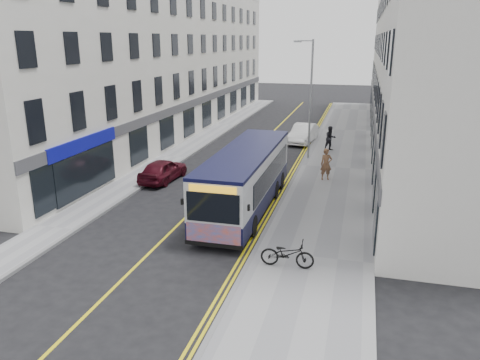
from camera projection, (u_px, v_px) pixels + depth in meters
The scene contains 17 objects.
ground at pixel (172, 230), 20.43m from camera, with size 140.00×140.00×0.00m, color black.
pavement_east at pixel (335, 168), 29.99m from camera, with size 4.50×64.00×0.12m, color gray.
pavement_west at pixel (172, 157), 32.73m from camera, with size 2.00×64.00×0.12m, color gray.
kerb_east at pixel (301, 166), 30.54m from camera, with size 0.18×64.00×0.13m, color slate.
kerb_west at pixel (186, 158), 32.48m from camera, with size 0.18×64.00×0.13m, color slate.
road_centre_line at pixel (241, 163), 31.53m from camera, with size 0.12×64.00×0.01m, color yellow.
road_dbl_yellow_inner at pixel (294, 166), 30.66m from camera, with size 0.10×64.00×0.01m, color yellow.
road_dbl_yellow_outer at pixel (297, 166), 30.61m from camera, with size 0.10×64.00×0.01m, color yellow.
terrace_east at pixel (419, 60), 35.16m from camera, with size 6.00×46.00×13.00m, color silver.
terrace_west at pixel (167, 57), 40.16m from camera, with size 6.00×46.00×13.00m, color silver.
streetlamp at pixel (310, 96), 31.09m from camera, with size 1.32×0.18×8.00m.
city_bus at pixel (246, 177), 22.50m from camera, with size 2.41×10.31×2.99m.
bicycle at pixel (287, 254), 16.80m from camera, with size 0.68×1.94×1.02m, color black.
pedestrian_near at pixel (326, 164), 27.13m from camera, with size 0.67×0.44×1.84m, color brown.
pedestrian_far at pixel (330, 138), 34.23m from camera, with size 0.87×0.68×1.79m, color black.
car_white at pixel (303, 134), 37.39m from camera, with size 1.56×4.48×1.48m, color white.
car_maroon at pixel (163, 170), 27.37m from camera, with size 1.57×3.89×1.33m, color #440B16.
Camera 1 is at (7.68, -17.52, 8.06)m, focal length 35.00 mm.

